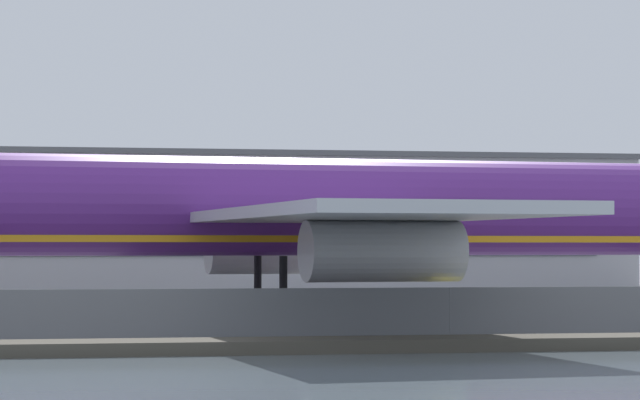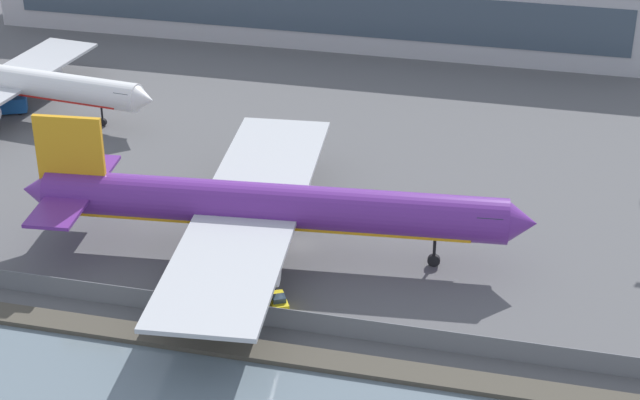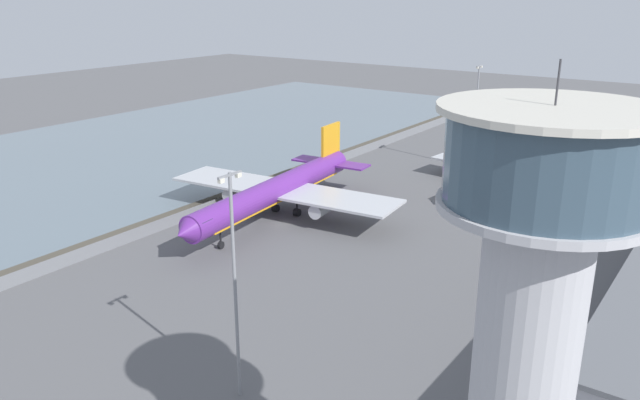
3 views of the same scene
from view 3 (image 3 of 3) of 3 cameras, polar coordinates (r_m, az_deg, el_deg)
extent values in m
plane|color=#565659|center=(118.55, -3.62, -2.25)|extent=(500.00, 500.00, 0.00)
cube|color=slate|center=(170.53, -22.54, 2.81)|extent=(320.00, 98.00, 0.01)
cube|color=#474238|center=(131.67, -10.58, -0.29)|extent=(320.00, 3.00, 0.50)
cube|color=slate|center=(128.32, -9.20, -0.29)|extent=(280.00, 0.08, 2.25)
cylinder|color=slate|center=(207.10, 10.18, 6.81)|extent=(0.10, 0.10, 2.25)
cylinder|color=slate|center=(128.32, -9.20, -0.29)|extent=(0.10, 0.10, 2.25)
cylinder|color=#602889|center=(119.74, -4.05, 0.94)|extent=(49.58, 9.70, 4.81)
cone|color=#602889|center=(100.44, -12.29, -2.95)|extent=(3.57, 4.86, 4.57)
cone|color=#602889|center=(141.20, 1.81, 3.69)|extent=(3.55, 4.62, 4.33)
cube|color=#232D3D|center=(102.52, -11.09, -2.07)|extent=(3.04, 4.34, 1.44)
cube|color=orange|center=(120.14, -4.03, 0.34)|extent=(42.12, 8.01, 0.87)
cube|color=#B7BABF|center=(116.11, 1.51, 0.10)|extent=(13.16, 24.65, 0.48)
cube|color=#B7BABF|center=(128.48, -7.83, 1.75)|extent=(13.16, 24.65, 0.48)
cylinder|color=#B7BABF|center=(116.25, 0.33, -0.68)|extent=(7.14, 3.32, 2.65)
cylinder|color=#B7BABF|center=(126.71, -7.53, 0.79)|extent=(7.14, 3.32, 2.65)
cube|color=orange|center=(136.38, 0.98, 5.25)|extent=(7.42, 1.31, 8.18)
cube|color=#602889|center=(135.50, 2.58, 3.21)|extent=(5.77, 9.13, 0.39)
cube|color=#602889|center=(139.53, -0.59, 3.67)|extent=(5.77, 9.13, 0.39)
cylinder|color=black|center=(107.95, -9.09, -3.40)|extent=(0.34, 0.34, 2.82)
cylinder|color=black|center=(108.47, -9.05, -4.09)|extent=(1.39, 0.66, 1.35)
cylinder|color=black|center=(122.37, -2.13, -0.52)|extent=(0.39, 0.39, 2.82)
cylinder|color=black|center=(122.84, -2.12, -1.14)|extent=(1.65, 1.23, 1.55)
cylinder|color=black|center=(124.98, -4.10, -0.14)|extent=(0.39, 0.39, 2.82)
cylinder|color=black|center=(125.44, -4.08, -0.75)|extent=(1.65, 1.23, 1.55)
cylinder|color=white|center=(145.11, 16.67, 2.88)|extent=(38.05, 7.82, 3.93)
cone|color=white|center=(127.81, 12.81, 1.14)|extent=(2.93, 3.98, 3.73)
cone|color=white|center=(163.03, 19.69, 4.23)|extent=(2.91, 3.78, 3.54)
cube|color=#232D3D|center=(129.87, 13.38, 1.60)|extent=(2.50, 3.55, 1.18)
cube|color=red|center=(145.39, 16.63, 2.47)|extent=(32.32, 6.45, 0.71)
cube|color=#B7BABF|center=(143.60, 20.23, 2.14)|extent=(10.16, 18.93, 0.39)
cube|color=#B7BABF|center=(150.69, 13.85, 3.49)|extent=(10.16, 18.93, 0.39)
cylinder|color=#B7BABF|center=(143.41, 19.47, 1.68)|extent=(5.49, 2.70, 2.16)
cylinder|color=#B7BABF|center=(149.40, 14.10, 2.83)|extent=(5.49, 2.70, 2.16)
cube|color=red|center=(159.13, 19.38, 5.40)|extent=(5.69, 1.06, 6.68)
cube|color=white|center=(158.76, 20.35, 3.91)|extent=(4.45, 7.02, 0.31)
cube|color=white|center=(161.15, 18.16, 4.35)|extent=(4.45, 7.02, 0.31)
cylinder|color=black|center=(134.46, 14.12, 0.51)|extent=(0.28, 0.28, 2.30)
cylinder|color=black|center=(134.81, 14.08, 0.04)|extent=(1.14, 0.54, 1.10)
cylinder|color=black|center=(147.47, 17.72, 1.76)|extent=(0.31, 0.31, 2.30)
cylinder|color=black|center=(147.79, 17.68, 1.33)|extent=(1.35, 1.01, 1.27)
cylinder|color=black|center=(149.07, 16.28, 2.07)|extent=(0.31, 0.31, 2.30)
cylinder|color=black|center=(149.39, 16.24, 1.65)|extent=(1.35, 1.01, 1.27)
cube|color=yellow|center=(125.50, -8.66, -0.88)|extent=(2.92, 3.58, 1.11)
cube|color=#283847|center=(125.34, -8.85, -0.52)|extent=(1.66, 1.59, 0.50)
cylinder|color=black|center=(125.28, -9.17, -1.13)|extent=(0.52, 0.72, 0.70)
cylinder|color=black|center=(126.51, -9.00, -0.93)|extent=(0.52, 0.72, 0.70)
cylinder|color=black|center=(124.75, -8.29, -1.17)|extent=(0.52, 0.72, 0.70)
cylinder|color=black|center=(125.98, -8.13, -0.97)|extent=(0.52, 0.72, 0.70)
cube|color=#19519E|center=(147.58, 16.60, 1.70)|extent=(5.61, 4.02, 2.07)
cube|color=#283847|center=(149.22, 16.56, 2.04)|extent=(1.85, 2.29, 0.83)
cube|color=orange|center=(147.28, 16.64, 2.13)|extent=(0.88, 1.16, 0.16)
cylinder|color=black|center=(149.28, 16.17, 1.59)|extent=(0.86, 0.54, 0.84)
cylinder|color=black|center=(149.45, 16.88, 1.54)|extent=(0.86, 0.54, 0.84)
cylinder|color=black|center=(146.19, 16.25, 1.23)|extent=(0.86, 0.54, 0.84)
cylinder|color=black|center=(146.37, 16.97, 1.19)|extent=(0.86, 0.54, 0.84)
cylinder|color=#ADADB2|center=(36.79, 19.73, -0.54)|extent=(11.83, 11.83, 0.50)
cylinder|color=#384C5B|center=(36.05, 20.19, 3.59)|extent=(11.24, 11.24, 4.98)
cylinder|color=beige|center=(35.51, 20.67, 7.78)|extent=(12.42, 12.42, 0.40)
cylinder|color=#333338|center=(35.30, 20.93, 10.01)|extent=(0.12, 0.12, 2.40)
cylinder|color=gray|center=(158.50, 14.02, 7.31)|extent=(0.36, 0.36, 25.44)
cube|color=gray|center=(156.70, 14.38, 11.79)|extent=(3.20, 0.24, 0.24)
cube|color=silver|center=(157.84, 14.54, 11.71)|extent=(0.60, 0.40, 0.44)
cube|color=silver|center=(155.62, 14.20, 11.65)|extent=(0.60, 0.40, 0.44)
cylinder|color=gray|center=(65.53, -7.76, -8.17)|extent=(0.36, 0.36, 25.27)
cube|color=gray|center=(61.04, -8.26, 2.29)|extent=(3.20, 0.24, 0.24)
cube|color=silver|center=(61.95, -7.48, 2.28)|extent=(0.60, 0.40, 0.44)
cube|color=silver|center=(60.30, -9.03, 1.75)|extent=(0.60, 0.40, 0.44)
camera|label=1|loc=(182.67, -19.23, 5.43)|focal=85.00mm
camera|label=2|loc=(179.36, -37.71, 20.26)|focal=60.00mm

